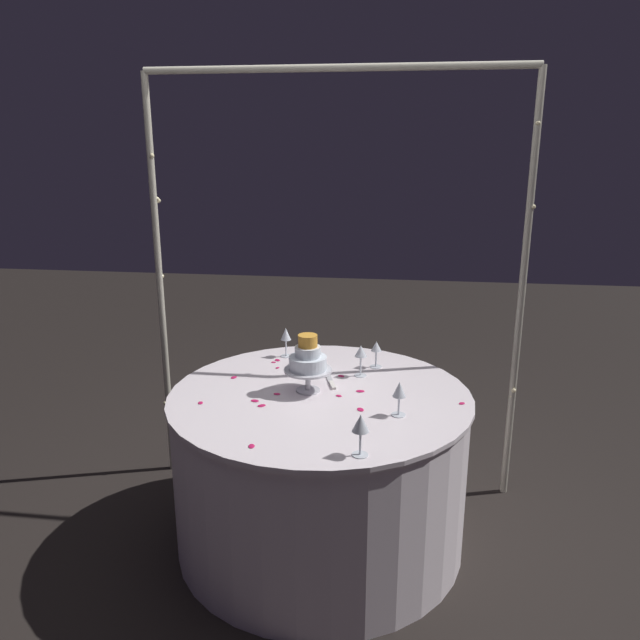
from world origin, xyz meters
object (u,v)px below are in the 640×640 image
(wine_glass_1, at_px, (286,336))
(wine_glass_3, at_px, (361,353))
(decorative_arch, at_px, (334,229))
(wine_glass_2, at_px, (361,425))
(wine_glass_4, at_px, (376,348))
(cake_knife, at_px, (330,379))
(tiered_cake, at_px, (308,360))
(main_table, at_px, (320,468))
(wine_glass_0, at_px, (399,391))

(wine_glass_1, distance_m, wine_glass_3, 0.48)
(decorative_arch, distance_m, wine_glass_2, 1.25)
(wine_glass_4, relative_size, cake_knife, 0.47)
(tiered_cake, distance_m, cake_knife, 0.23)
(main_table, xyz_separation_m, cake_knife, (0.02, 0.17, 0.38))
(tiered_cake, height_order, wine_glass_0, tiered_cake)
(decorative_arch, relative_size, cake_knife, 7.67)
(decorative_arch, xyz_separation_m, wine_glass_3, (0.17, -0.30, -0.56))
(tiered_cake, xyz_separation_m, wine_glass_3, (0.23, 0.23, -0.03))
(tiered_cake, relative_size, cake_knife, 0.94)
(main_table, relative_size, wine_glass_0, 9.26)
(decorative_arch, relative_size, wine_glass_2, 13.71)
(wine_glass_2, bearing_deg, decorative_arch, 101.49)
(main_table, xyz_separation_m, wine_glass_3, (0.17, 0.24, 0.50))
(wine_glass_4, bearing_deg, wine_glass_3, -117.38)
(main_table, xyz_separation_m, wine_glass_1, (-0.25, 0.48, 0.49))
(wine_glass_0, height_order, wine_glass_1, wine_glass_1)
(wine_glass_4, bearing_deg, cake_knife, -135.82)
(wine_glass_0, xyz_separation_m, cake_knife, (-0.33, 0.36, -0.10))
(wine_glass_2, bearing_deg, cake_knife, 105.29)
(wine_glass_0, relative_size, wine_glass_4, 1.09)
(wine_glass_0, bearing_deg, wine_glass_2, -110.36)
(main_table, relative_size, wine_glass_4, 10.06)
(decorative_arch, xyz_separation_m, wine_glass_4, (0.24, -0.17, -0.58))
(tiered_cake, bearing_deg, decorative_arch, 83.79)
(wine_glass_1, height_order, wine_glass_3, wine_glass_1)
(wine_glass_1, relative_size, wine_glass_3, 1.01)
(tiered_cake, distance_m, wine_glass_3, 0.32)
(tiered_cake, xyz_separation_m, wine_glass_1, (-0.19, 0.46, -0.04))
(wine_glass_0, bearing_deg, wine_glass_3, 113.71)
(main_table, bearing_deg, decorative_arch, 90.10)
(wine_glass_1, distance_m, wine_glass_2, 1.13)
(decorative_arch, height_order, wine_glass_0, decorative_arch)
(wine_glass_2, height_order, wine_glass_4, wine_glass_2)
(wine_glass_2, xyz_separation_m, wine_glass_4, (0.01, 0.93, -0.02))
(cake_knife, bearing_deg, decorative_arch, 93.84)
(wine_glass_0, relative_size, wine_glass_2, 0.92)
(tiered_cake, distance_m, wine_glass_2, 0.64)
(tiered_cake, relative_size, wine_glass_1, 1.71)
(tiered_cake, relative_size, wine_glass_2, 1.67)
(wine_glass_4, bearing_deg, wine_glass_2, -90.89)
(wine_glass_2, relative_size, wine_glass_3, 1.03)
(wine_glass_2, relative_size, wine_glass_4, 1.18)
(wine_glass_1, xyz_separation_m, cake_knife, (0.27, -0.31, -0.11))
(wine_glass_2, bearing_deg, wine_glass_1, 114.50)
(decorative_arch, distance_m, wine_glass_0, 0.99)
(tiered_cake, bearing_deg, wine_glass_1, 112.42)
(wine_glass_0, relative_size, wine_glass_3, 0.95)
(wine_glass_0, bearing_deg, wine_glass_1, 132.25)
(wine_glass_0, distance_m, wine_glass_4, 0.58)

